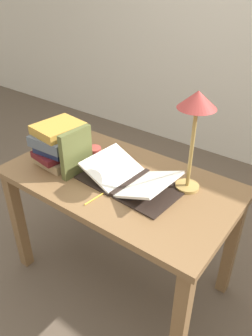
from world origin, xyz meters
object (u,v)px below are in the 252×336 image
open_book (130,179)px  book_standing_upright (76,152)px  book_stack_tall (60,143)px  pencil (96,198)px  coffee_mug (94,155)px  reading_lamp (196,110)px

open_book → book_standing_upright: book_standing_upright is taller
open_book → book_stack_tall: (-0.43, -0.05, 0.08)m
book_standing_upright → pencil: 0.27m
coffee_mug → pencil: coffee_mug is taller
book_standing_upright → coffee_mug: (-0.00, 0.13, -0.08)m
coffee_mug → reading_lamp: bearing=10.1°
book_stack_tall → pencil: (0.37, -0.14, -0.11)m
book_standing_upright → coffee_mug: bearing=95.0°
book_stack_tall → open_book: bearing=6.3°
open_book → book_standing_upright: size_ratio=2.13×
open_book → reading_lamp: size_ratio=1.07×
book_stack_tall → coffee_mug: book_stack_tall is taller
book_standing_upright → reading_lamp: reading_lamp is taller
book_standing_upright → reading_lamp: (0.52, 0.22, 0.28)m
reading_lamp → coffee_mug: bearing=-169.9°
book_standing_upright → coffee_mug: 0.15m
book_stack_tall → pencil: 0.41m
book_stack_tall → book_standing_upright: book_standing_upright is taller
open_book → reading_lamp: 0.46m
book_standing_upright → pencil: (0.22, -0.11, -0.12)m
book_stack_tall → pencil: book_stack_tall is taller
reading_lamp → book_standing_upright: bearing=-156.9°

